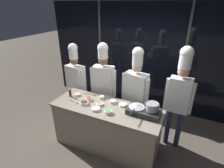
# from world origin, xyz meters

# --- Properties ---
(ground_plane) EXTENTS (24.00, 24.00, 0.00)m
(ground_plane) POSITION_xyz_m (0.00, 0.00, 0.00)
(ground_plane) COLOR brown
(window_wall_back) EXTENTS (5.16, 0.09, 2.70)m
(window_wall_back) POSITION_xyz_m (0.00, 1.86, 1.35)
(window_wall_back) COLOR black
(window_wall_back) RESTS_ON ground_plane
(demo_counter) EXTENTS (2.04, 0.75, 0.93)m
(demo_counter) POSITION_xyz_m (0.00, 0.00, 0.47)
(demo_counter) COLOR gray
(demo_counter) RESTS_ON ground_plane
(portable_stove) EXTENTS (0.57, 0.33, 0.10)m
(portable_stove) POSITION_xyz_m (0.68, 0.07, 0.98)
(portable_stove) COLOR #28282B
(portable_stove) RESTS_ON demo_counter
(frying_pan) EXTENTS (0.28, 0.49, 0.05)m
(frying_pan) POSITION_xyz_m (0.55, 0.07, 1.05)
(frying_pan) COLOR #ADAFB5
(frying_pan) RESTS_ON portable_stove
(stock_pot) EXTENTS (0.23, 0.21, 0.14)m
(stock_pot) POSITION_xyz_m (0.81, 0.07, 1.10)
(stock_pot) COLOR #93969B
(stock_pot) RESTS_ON portable_stove
(squeeze_bottle_soy) EXTENTS (0.05, 0.05, 0.20)m
(squeeze_bottle_soy) POSITION_xyz_m (-0.83, 0.04, 1.02)
(squeeze_bottle_soy) COLOR #332319
(squeeze_bottle_soy) RESTS_ON demo_counter
(prep_bowl_noodles) EXTENTS (0.15, 0.15, 0.04)m
(prep_bowl_noodles) POSITION_xyz_m (-0.11, -0.18, 0.95)
(prep_bowl_noodles) COLOR white
(prep_bowl_noodles) RESTS_ON demo_counter
(prep_bowl_chili_flakes) EXTENTS (0.13, 0.13, 0.05)m
(prep_bowl_chili_flakes) POSITION_xyz_m (-0.41, 0.06, 0.96)
(prep_bowl_chili_flakes) COLOR white
(prep_bowl_chili_flakes) RESTS_ON demo_counter
(prep_bowl_shrimp) EXTENTS (0.12, 0.12, 0.04)m
(prep_bowl_shrimp) POSITION_xyz_m (-0.72, 0.12, 0.95)
(prep_bowl_shrimp) COLOR white
(prep_bowl_shrimp) RESTS_ON demo_counter
(prep_bowl_soy_glaze) EXTENTS (0.16, 0.16, 0.05)m
(prep_bowl_soy_glaze) POSITION_xyz_m (-0.41, -0.10, 0.96)
(prep_bowl_soy_glaze) COLOR white
(prep_bowl_soy_glaze) RESTS_ON demo_counter
(prep_bowl_mushrooms) EXTENTS (0.14, 0.14, 0.04)m
(prep_bowl_mushrooms) POSITION_xyz_m (-0.13, -0.01, 0.95)
(prep_bowl_mushrooms) COLOR white
(prep_bowl_mushrooms) RESTS_ON demo_counter
(prep_bowl_ginger) EXTENTS (0.10, 0.10, 0.06)m
(prep_bowl_ginger) POSITION_xyz_m (-0.21, 0.23, 0.96)
(prep_bowl_ginger) COLOR white
(prep_bowl_ginger) RESTS_ON demo_counter
(prep_bowl_chicken) EXTENTS (0.14, 0.14, 0.05)m
(prep_bowl_chicken) POSITION_xyz_m (0.05, 0.18, 0.96)
(prep_bowl_chicken) COLOR white
(prep_bowl_chicken) RESTS_ON demo_counter
(prep_bowl_scallions) EXTENTS (0.13, 0.13, 0.06)m
(prep_bowl_scallions) POSITION_xyz_m (0.13, -0.17, 0.96)
(prep_bowl_scallions) COLOR white
(prep_bowl_scallions) RESTS_ON demo_counter
(prep_bowl_rice) EXTENTS (0.15, 0.15, 0.04)m
(prep_bowl_rice) POSITION_xyz_m (0.26, 0.15, 0.95)
(prep_bowl_rice) COLOR white
(prep_bowl_rice) RESTS_ON demo_counter
(serving_spoon_slotted) EXTENTS (0.27, 0.10, 0.02)m
(serving_spoon_slotted) POSITION_xyz_m (-0.59, -0.13, 0.94)
(serving_spoon_slotted) COLOR olive
(serving_spoon_slotted) RESTS_ON demo_counter
(serving_spoon_solid) EXTENTS (0.28, 0.06, 0.02)m
(serving_spoon_solid) POSITION_xyz_m (-0.46, 0.28, 0.94)
(serving_spoon_solid) COLOR olive
(serving_spoon_solid) RESTS_ON demo_counter
(chef_head) EXTENTS (0.57, 0.29, 1.87)m
(chef_head) POSITION_xyz_m (-1.08, 0.58, 1.07)
(chef_head) COLOR #2D3856
(chef_head) RESTS_ON ground_plane
(chef_sous) EXTENTS (0.58, 0.27, 1.95)m
(chef_sous) POSITION_xyz_m (-0.37, 0.61, 1.13)
(chef_sous) COLOR #2D3856
(chef_sous) RESTS_ON ground_plane
(chef_line) EXTENTS (0.59, 0.31, 1.93)m
(chef_line) POSITION_xyz_m (0.36, 0.60, 1.10)
(chef_line) COLOR #4C4C51
(chef_line) RESTS_ON ground_plane
(chef_pastry) EXTENTS (0.50, 0.22, 2.03)m
(chef_pastry) POSITION_xyz_m (1.17, 0.60, 1.22)
(chef_pastry) COLOR #2D3856
(chef_pastry) RESTS_ON ground_plane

